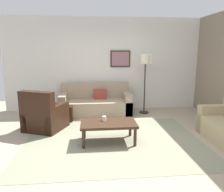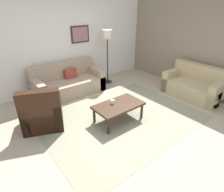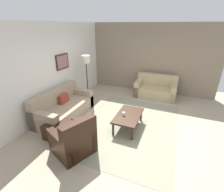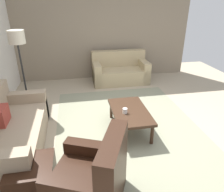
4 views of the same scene
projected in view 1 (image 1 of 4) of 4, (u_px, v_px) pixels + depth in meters
name	position (u px, v px, depth m)	size (l,w,h in m)	color
ground_plane	(113.00, 141.00, 4.41)	(8.00, 8.00, 0.00)	tan
rear_partition	(104.00, 64.00, 6.67)	(6.00, 0.12, 2.80)	silver
area_rug	(113.00, 141.00, 4.41)	(3.56, 2.70, 0.01)	gray
couch_main	(96.00, 103.00, 6.36)	(2.01, 0.92, 0.88)	gray
armchair_leather	(44.00, 117.00, 4.99)	(1.05, 1.05, 0.95)	black
ottoman	(62.00, 112.00, 5.78)	(0.56, 0.56, 0.40)	black
coffee_table	(108.00, 125.00, 4.32)	(1.10, 0.64, 0.41)	#382316
cup	(104.00, 118.00, 4.41)	(0.08, 0.08, 0.09)	white
lamp_standing	(145.00, 65.00, 6.19)	(0.32, 0.32, 1.71)	black
framed_artwork	(120.00, 59.00, 6.59)	(0.60, 0.04, 0.50)	#382316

